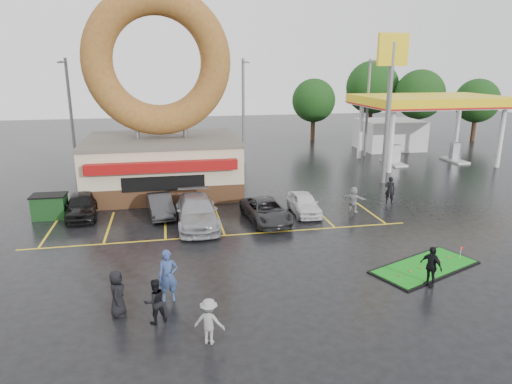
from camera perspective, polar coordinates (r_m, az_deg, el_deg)
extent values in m
plane|color=black|center=(20.55, -2.71, -8.81)|extent=(120.00, 120.00, 0.00)
cube|color=#472B19|center=(32.49, -11.40, 1.26)|extent=(10.00, 8.00, 1.20)
cube|color=beige|center=(32.11, -11.56, 4.29)|extent=(10.00, 8.00, 2.30)
cube|color=#59544C|center=(31.90, -11.69, 6.49)|extent=(10.20, 8.20, 0.20)
cube|color=maroon|center=(27.85, -11.59, 3.10)|extent=(9.00, 0.60, 0.60)
cylinder|color=slate|center=(31.85, -14.66, 7.57)|extent=(0.30, 0.30, 1.20)
cylinder|color=slate|center=(31.82, -8.85, 7.88)|extent=(0.30, 0.30, 1.20)
torus|color=brown|center=(31.52, -12.21, 15.68)|extent=(9.60, 2.00, 9.60)
cylinder|color=silver|center=(38.37, 16.52, 6.01)|extent=(0.40, 0.40, 5.00)
cylinder|color=silver|center=(43.88, 28.26, 5.94)|extent=(0.40, 0.40, 5.00)
cylinder|color=silver|center=(43.70, 12.92, 7.37)|extent=(0.40, 0.40, 5.00)
cylinder|color=silver|center=(48.62, 23.85, 7.24)|extent=(0.40, 0.40, 5.00)
cube|color=silver|center=(43.11, 20.97, 10.32)|extent=(12.00, 8.00, 0.50)
cube|color=yellow|center=(43.09, 21.01, 10.71)|extent=(12.30, 8.30, 0.70)
cube|color=#99999E|center=(42.17, 16.92, 4.59)|extent=(0.90, 0.60, 1.60)
cube|color=#99999E|center=(45.28, 23.67, 4.67)|extent=(0.90, 0.60, 1.60)
cube|color=silver|center=(49.57, 16.31, 6.91)|extent=(6.00, 5.00, 3.00)
cylinder|color=slate|center=(34.49, 16.15, 9.22)|extent=(0.36, 0.36, 10.00)
cube|color=yellow|center=(34.32, 16.74, 16.69)|extent=(2.20, 0.30, 2.20)
cylinder|color=slate|center=(39.41, -22.08, 8.70)|extent=(0.24, 0.24, 9.00)
cylinder|color=slate|center=(38.23, -23.01, 14.76)|extent=(0.12, 2.00, 0.12)
cube|color=slate|center=(37.24, -23.31, 14.66)|extent=(0.40, 0.18, 0.12)
cylinder|color=slate|center=(40.28, -1.59, 9.95)|extent=(0.24, 0.24, 9.00)
cylinder|color=slate|center=(39.09, -1.38, 15.94)|extent=(0.12, 2.00, 0.12)
cube|color=slate|center=(38.11, -1.12, 15.87)|extent=(0.40, 0.18, 0.12)
cylinder|color=slate|center=(44.79, 13.74, 10.09)|extent=(0.24, 0.24, 9.00)
cylinder|color=slate|center=(43.71, 14.67, 15.43)|extent=(0.12, 2.00, 0.12)
cube|color=slate|center=(42.81, 15.26, 15.33)|extent=(0.40, 0.18, 0.12)
cylinder|color=#332114|center=(56.80, 19.44, 7.63)|extent=(0.50, 0.50, 2.88)
sphere|color=black|center=(56.45, 19.79, 11.40)|extent=(5.60, 5.60, 5.60)
cylinder|color=#332114|center=(58.47, 25.53, 7.03)|extent=(0.50, 0.50, 2.52)
sphere|color=black|center=(58.15, 25.92, 10.22)|extent=(4.90, 4.90, 4.90)
cylinder|color=#332114|center=(58.43, 14.06, 8.43)|extent=(0.50, 0.50, 3.24)
sphere|color=black|center=(58.09, 14.34, 12.57)|extent=(6.30, 6.30, 6.30)
cylinder|color=#332114|center=(53.69, 7.10, 7.78)|extent=(0.50, 0.50, 2.52)
sphere|color=black|center=(53.35, 7.22, 11.29)|extent=(4.90, 4.90, 4.90)
imported|color=black|center=(28.09, -20.99, -1.54)|extent=(2.05, 4.26, 1.40)
imported|color=#2A292C|center=(27.06, -11.88, -1.63)|extent=(1.78, 3.90, 1.24)
imported|color=#98989C|center=(25.04, -7.40, -2.46)|extent=(2.21, 5.36, 1.55)
imported|color=#29282B|center=(25.49, 1.25, -2.37)|extent=(2.51, 4.64, 1.24)
imported|color=silver|center=(26.97, 6.00, -1.42)|extent=(1.57, 3.71, 1.25)
imported|color=navy|center=(17.40, -10.93, -10.24)|extent=(0.72, 0.48, 1.98)
imported|color=black|center=(16.19, -12.52, -13.18)|extent=(0.94, 0.84, 1.59)
imported|color=gray|center=(14.88, -5.88, -15.79)|extent=(1.13, 0.90, 1.53)
imported|color=black|center=(16.92, -16.96, -12.02)|extent=(0.58, 0.85, 1.68)
imported|color=black|center=(19.50, 21.02, -8.65)|extent=(0.75, 1.05, 1.65)
imported|color=#969698|center=(27.66, 12.09, -0.92)|extent=(1.41, 1.26, 1.55)
imported|color=black|center=(30.05, 16.38, 0.26)|extent=(0.75, 0.67, 1.72)
cube|color=#19421B|center=(28.62, -24.37, -1.71)|extent=(1.83, 1.24, 1.30)
cube|color=black|center=(21.33, 20.38, -8.80)|extent=(5.40, 3.88, 0.06)
cube|color=#16851A|center=(21.32, 20.38, -8.72)|extent=(5.10, 3.59, 0.03)
cylinder|color=silver|center=(22.64, 24.21, -6.94)|extent=(0.02, 0.02, 0.56)
cube|color=red|center=(22.59, 24.42, -6.39)|extent=(0.14, 0.01, 0.10)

